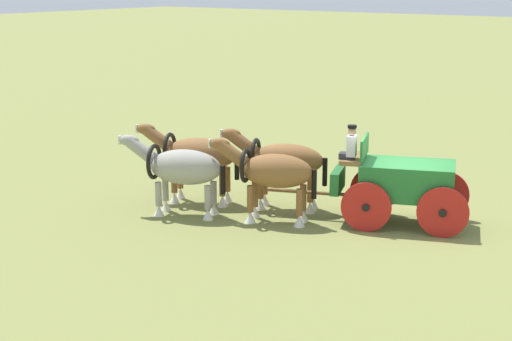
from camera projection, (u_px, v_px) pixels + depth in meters
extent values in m
plane|color=olive|center=(405.00, 224.00, 21.52)|extent=(220.00, 220.00, 0.00)
cube|color=#236B2D|center=(407.00, 180.00, 21.22)|extent=(2.85, 2.35, 0.94)
cube|color=brown|center=(353.00, 158.00, 21.46)|extent=(1.04, 1.51, 0.12)
cube|color=#236B2D|center=(338.00, 180.00, 21.71)|extent=(0.69, 1.25, 0.60)
cube|color=#236B2D|center=(365.00, 147.00, 21.31)|extent=(0.58, 1.32, 0.55)
cube|color=red|center=(406.00, 201.00, 21.36)|extent=(2.55, 1.15, 0.16)
cylinder|color=red|center=(366.00, 207.00, 20.77)|extent=(1.26, 0.57, 1.33)
cylinder|color=black|center=(366.00, 207.00, 20.77)|extent=(0.25, 0.24, 0.20)
cylinder|color=red|center=(374.00, 190.00, 22.42)|extent=(1.26, 0.57, 1.33)
cylinder|color=black|center=(374.00, 190.00, 22.42)|extent=(0.25, 0.24, 0.20)
cylinder|color=red|center=(443.00, 213.00, 20.30)|extent=(1.26, 0.57, 1.33)
cylinder|color=black|center=(443.00, 213.00, 20.30)|extent=(0.25, 0.24, 0.20)
cylinder|color=red|center=(445.00, 195.00, 21.95)|extent=(1.26, 0.57, 1.33)
cylinder|color=black|center=(445.00, 195.00, 21.95)|extent=(0.25, 0.24, 0.20)
cylinder|color=brown|center=(314.00, 193.00, 21.97)|extent=(2.45, 1.06, 0.10)
cube|color=#2D2D33|center=(347.00, 156.00, 21.14)|extent=(0.49, 0.45, 0.16)
cube|color=silver|center=(352.00, 146.00, 21.04)|extent=(0.36, 0.42, 0.55)
sphere|color=tan|center=(352.00, 132.00, 20.95)|extent=(0.22, 0.22, 0.22)
cylinder|color=black|center=(352.00, 127.00, 20.92)|extent=(0.24, 0.24, 0.08)
ellipsoid|color=brown|center=(277.00, 171.00, 21.40)|extent=(2.14, 1.58, 0.92)
cylinder|color=brown|center=(250.00, 199.00, 21.51)|extent=(0.18, 0.18, 0.73)
cone|color=silver|center=(250.00, 217.00, 21.63)|extent=(0.30, 0.30, 0.31)
cylinder|color=brown|center=(255.00, 194.00, 21.99)|extent=(0.18, 0.18, 0.73)
cone|color=silver|center=(255.00, 212.00, 22.11)|extent=(0.30, 0.30, 0.31)
cylinder|color=brown|center=(299.00, 202.00, 21.18)|extent=(0.18, 0.18, 0.73)
cone|color=silver|center=(299.00, 221.00, 21.30)|extent=(0.30, 0.30, 0.31)
cylinder|color=brown|center=(303.00, 197.00, 21.66)|extent=(0.18, 0.18, 0.73)
cone|color=silver|center=(303.00, 215.00, 21.78)|extent=(0.30, 0.30, 0.31)
cylinder|color=brown|center=(233.00, 154.00, 21.61)|extent=(1.01, 0.68, 0.81)
ellipsoid|color=brown|center=(220.00, 144.00, 21.64)|extent=(0.65, 0.46, 0.32)
cube|color=silver|center=(210.00, 143.00, 21.71)|extent=(0.09, 0.12, 0.24)
torus|color=black|center=(246.00, 165.00, 21.59)|extent=(0.46, 0.93, 0.95)
cylinder|color=black|center=(314.00, 184.00, 21.23)|extent=(0.14, 0.14, 0.80)
ellipsoid|color=brown|center=(287.00, 159.00, 22.62)|extent=(2.26, 1.61, 0.90)
cylinder|color=brown|center=(261.00, 186.00, 22.74)|extent=(0.18, 0.18, 0.75)
cone|color=silver|center=(260.00, 204.00, 22.87)|extent=(0.30, 0.30, 0.32)
cylinder|color=brown|center=(265.00, 182.00, 23.21)|extent=(0.18, 0.18, 0.75)
cone|color=silver|center=(265.00, 199.00, 23.34)|extent=(0.30, 0.30, 0.32)
cylinder|color=brown|center=(310.00, 189.00, 22.39)|extent=(0.18, 0.18, 0.75)
cone|color=silver|center=(310.00, 207.00, 22.52)|extent=(0.30, 0.30, 0.32)
cylinder|color=brown|center=(314.00, 185.00, 22.86)|extent=(0.18, 0.18, 0.75)
cone|color=silver|center=(313.00, 203.00, 22.98)|extent=(0.30, 0.30, 0.32)
cylinder|color=brown|center=(243.00, 143.00, 22.84)|extent=(1.01, 0.68, 0.81)
ellipsoid|color=brown|center=(231.00, 134.00, 22.87)|extent=(0.65, 0.46, 0.32)
cube|color=silver|center=(222.00, 134.00, 22.94)|extent=(0.09, 0.12, 0.24)
torus|color=black|center=(256.00, 154.00, 22.82)|extent=(0.46, 0.91, 0.93)
cylinder|color=black|center=(325.00, 172.00, 22.42)|extent=(0.14, 0.14, 0.80)
ellipsoid|color=#9E998E|center=(186.00, 167.00, 22.05)|extent=(2.27, 1.67, 0.98)
cylinder|color=#9E998E|center=(158.00, 194.00, 22.15)|extent=(0.18, 0.18, 0.67)
cone|color=silver|center=(159.00, 211.00, 22.27)|extent=(0.30, 0.30, 0.29)
cylinder|color=#9E998E|center=(165.00, 189.00, 22.66)|extent=(0.18, 0.18, 0.67)
cone|color=silver|center=(166.00, 205.00, 22.78)|extent=(0.30, 0.30, 0.29)
cylinder|color=#9E998E|center=(208.00, 198.00, 21.80)|extent=(0.18, 0.18, 0.67)
cone|color=silver|center=(208.00, 214.00, 21.92)|extent=(0.30, 0.30, 0.29)
cylinder|color=#9E998E|center=(214.00, 193.00, 22.31)|extent=(0.18, 0.18, 0.67)
cone|color=silver|center=(214.00, 209.00, 22.42)|extent=(0.30, 0.30, 0.29)
cylinder|color=#9E998E|center=(142.00, 150.00, 22.27)|extent=(1.01, 0.68, 0.81)
ellipsoid|color=#9E998E|center=(129.00, 141.00, 22.30)|extent=(0.65, 0.46, 0.32)
cube|color=silver|center=(120.00, 140.00, 22.37)|extent=(0.09, 0.12, 0.24)
torus|color=black|center=(154.00, 162.00, 22.25)|extent=(0.48, 0.98, 1.00)
cylinder|color=black|center=(223.00, 180.00, 21.86)|extent=(0.14, 0.14, 0.80)
ellipsoid|color=brown|center=(200.00, 154.00, 23.25)|extent=(2.31, 1.66, 0.94)
cylinder|color=brown|center=(174.00, 180.00, 23.37)|extent=(0.18, 0.18, 0.75)
cone|color=silver|center=(175.00, 198.00, 23.50)|extent=(0.30, 0.30, 0.32)
cylinder|color=brown|center=(180.00, 176.00, 23.86)|extent=(0.18, 0.18, 0.75)
cone|color=silver|center=(181.00, 193.00, 23.99)|extent=(0.30, 0.30, 0.32)
cylinder|color=brown|center=(222.00, 183.00, 23.01)|extent=(0.18, 0.18, 0.75)
cone|color=silver|center=(222.00, 201.00, 23.14)|extent=(0.30, 0.30, 0.32)
cylinder|color=brown|center=(227.00, 179.00, 23.50)|extent=(0.18, 0.18, 0.75)
cone|color=silver|center=(228.00, 197.00, 23.63)|extent=(0.30, 0.30, 0.32)
cylinder|color=brown|center=(158.00, 138.00, 23.48)|extent=(1.01, 0.68, 0.81)
ellipsoid|color=brown|center=(146.00, 129.00, 23.51)|extent=(0.65, 0.46, 0.32)
cube|color=silver|center=(137.00, 129.00, 23.58)|extent=(0.09, 0.12, 0.24)
torus|color=black|center=(170.00, 149.00, 23.46)|extent=(0.47, 0.95, 0.97)
cylinder|color=black|center=(237.00, 166.00, 23.05)|extent=(0.14, 0.14, 0.80)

